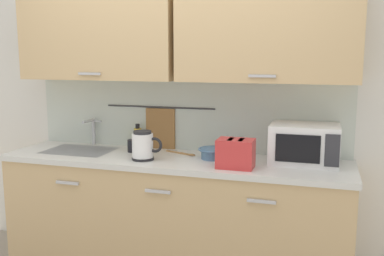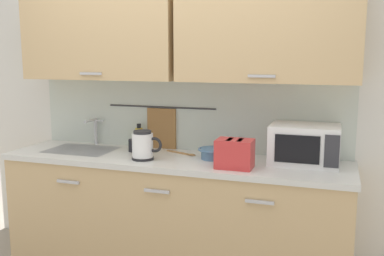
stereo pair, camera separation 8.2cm
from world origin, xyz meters
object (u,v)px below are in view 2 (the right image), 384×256
electric_kettle (143,145)px  mug_near_sink (134,145)px  wooden_spoon (184,154)px  microwave (305,144)px  toaster (235,154)px  dish_soap_bottle (139,137)px  mixing_bowl (213,153)px

electric_kettle → mug_near_sink: size_ratio=1.89×
mug_near_sink → wooden_spoon: mug_near_sink is taller
microwave → mug_near_sink: 1.28m
mug_near_sink → toaster: toaster is taller
microwave → mug_near_sink: (-1.27, -0.01, -0.09)m
dish_soap_bottle → mug_near_sink: 0.15m
microwave → electric_kettle: microwave is taller
electric_kettle → wooden_spoon: size_ratio=0.85×
mixing_bowl → dish_soap_bottle: bearing=164.9°
microwave → dish_soap_bottle: 1.30m
wooden_spoon → mug_near_sink: bearing=-175.6°
wooden_spoon → dish_soap_bottle: bearing=165.7°
mug_near_sink → wooden_spoon: 0.41m
mixing_bowl → toaster: (0.20, -0.20, 0.05)m
mixing_bowl → wooden_spoon: 0.25m
electric_kettle → dish_soap_bottle: bearing=119.4°
toaster → wooden_spoon: bearing=148.7°
mug_near_sink → dish_soap_bottle: bearing=98.7°
electric_kettle → wooden_spoon: electric_kettle is taller
microwave → mixing_bowl: microwave is taller
microwave → wooden_spoon: bearing=179.0°
mixing_bowl → toaster: bearing=-44.3°
mug_near_sink → mixing_bowl: 0.64m
dish_soap_bottle → mixing_bowl: dish_soap_bottle is taller
microwave → electric_kettle: bearing=-168.3°
wooden_spoon → microwave: bearing=-1.0°
electric_kettle → toaster: (0.67, -0.03, -0.01)m
electric_kettle → toaster: electric_kettle is taller
dish_soap_bottle → mug_near_sink: (0.02, -0.14, -0.04)m
toaster → wooden_spoon: toaster is taller
wooden_spoon → mixing_bowl: bearing=-16.5°
mixing_bowl → wooden_spoon: size_ratio=0.80×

